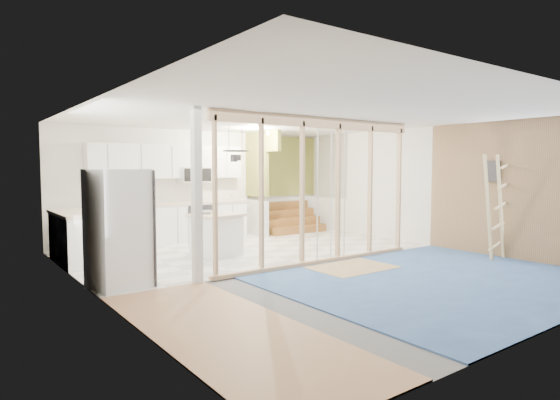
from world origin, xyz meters
TOP-DOWN VIEW (x-y plane):
  - room at (0.00, 0.00)m, footprint 7.01×8.01m
  - floor_overlays at (0.07, 0.06)m, footprint 7.00×8.00m
  - stud_frame at (-0.22, -0.00)m, footprint 4.66×0.14m
  - base_cabinets at (-1.61, 3.36)m, footprint 4.45×2.24m
  - upper_cabinets at (-0.84, 3.82)m, footprint 3.60×0.41m
  - green_partition at (2.04, 3.66)m, footprint 2.25×1.51m
  - pot_rack at (-0.31, 1.89)m, footprint 0.52×0.52m
  - sheathing_panel at (3.48, -2.00)m, footprint 0.02×4.00m
  - electrical_panel at (3.43, -1.40)m, footprint 0.04×0.30m
  - ceiling_light at (1.40, 3.00)m, footprint 0.32×0.32m
  - fridge at (-3.09, 0.45)m, footprint 0.84×0.82m
  - island at (-0.83, 1.77)m, footprint 1.00×1.00m
  - bowl at (-0.97, 1.89)m, footprint 0.30×0.30m
  - soap_bottle_a at (-2.50, 3.70)m, footprint 0.14×0.14m
  - soap_bottle_b at (0.70, 3.73)m, footprint 0.10×0.10m
  - ladder at (3.10, -1.68)m, footprint 1.04×0.08m

SIDE VIEW (x-z plane):
  - floor_overlays at x=0.07m, z-range 0.00..0.02m
  - island at x=-0.83m, z-range 0.00..0.82m
  - base_cabinets at x=-1.61m, z-range 0.00..0.93m
  - fridge at x=-3.09m, z-range 0.00..1.70m
  - bowl at x=-0.97m, z-range 0.82..0.89m
  - green_partition at x=2.04m, z-range -0.36..2.24m
  - ladder at x=3.10m, z-range 0.02..1.96m
  - soap_bottle_b at x=0.70m, z-range 0.93..1.10m
  - soap_bottle_a at x=-2.50m, z-range 0.93..1.25m
  - sheathing_panel at x=3.48m, z-range 0.00..2.60m
  - room at x=0.00m, z-range 0.00..2.61m
  - stud_frame at x=-0.22m, z-range 0.28..2.88m
  - electrical_panel at x=3.43m, z-range 1.45..1.85m
  - upper_cabinets at x=-0.84m, z-range 1.39..2.25m
  - pot_rack at x=-0.31m, z-range 1.64..2.36m
  - ceiling_light at x=1.40m, z-range 2.50..2.58m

